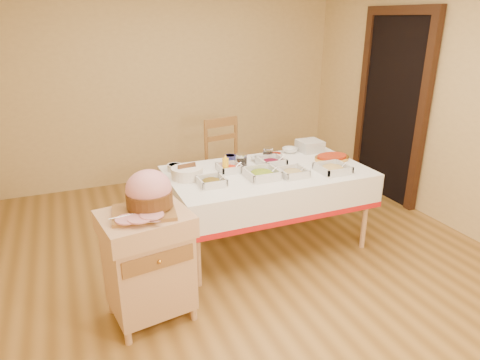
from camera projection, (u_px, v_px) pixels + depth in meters
name	position (u px, v px, depth m)	size (l,w,h in m)	color
room_shell	(252.00, 122.00, 3.37)	(5.00, 5.00, 5.00)	olive
doorway	(392.00, 105.00, 5.00)	(0.09, 1.10, 2.20)	black
dining_table	(267.00, 187.00, 3.98)	(1.82, 1.02, 0.76)	tan
butcher_cart	(148.00, 260.00, 3.01)	(0.65, 0.57, 0.83)	tan
dining_chair	(228.00, 164.00, 4.83)	(0.53, 0.51, 1.02)	olive
ham_on_board	(148.00, 194.00, 2.89)	(0.44, 0.42, 0.29)	olive
serving_dish_a	(212.00, 181.00, 3.57)	(0.22, 0.22, 0.10)	silver
serving_dish_b	(262.00, 174.00, 3.74)	(0.28, 0.28, 0.11)	silver
serving_dish_c	(293.00, 172.00, 3.78)	(0.23, 0.23, 0.09)	silver
serving_dish_d	(333.00, 168.00, 3.88)	(0.27, 0.27, 0.10)	silver
serving_dish_e	(229.00, 168.00, 3.90)	(0.21, 0.20, 0.10)	silver
serving_dish_f	(271.00, 162.00, 4.04)	(0.25, 0.24, 0.11)	silver
small_bowl_left	(175.00, 167.00, 3.90)	(0.13, 0.13, 0.06)	silver
small_bowl_mid	(230.00, 157.00, 4.20)	(0.12, 0.12, 0.05)	navy
small_bowl_right	(276.00, 156.00, 4.23)	(0.12, 0.12, 0.06)	silver
bowl_white_imported	(260.00, 159.00, 4.17)	(0.16, 0.16, 0.04)	silver
bowl_small_imported	(290.00, 150.00, 4.44)	(0.16, 0.16, 0.05)	silver
preserve_jar_left	(242.00, 162.00, 3.97)	(0.11, 0.11, 0.13)	silver
preserve_jar_right	(268.00, 155.00, 4.17)	(0.10, 0.10, 0.13)	silver
mustard_bottle	(225.00, 165.00, 3.81)	(0.06, 0.06, 0.18)	yellow
bread_basket	(187.00, 173.00, 3.71)	(0.27, 0.27, 0.12)	white
plate_stack	(310.00, 146.00, 4.47)	(0.23, 0.23, 0.11)	silver
brass_platter	(332.00, 158.00, 4.21)	(0.36, 0.26, 0.05)	gold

